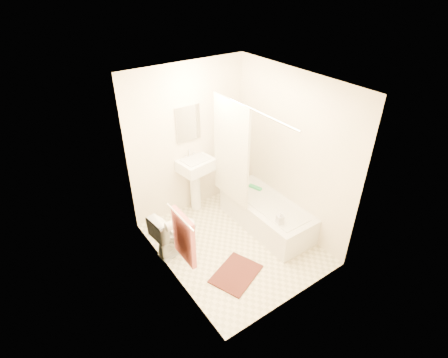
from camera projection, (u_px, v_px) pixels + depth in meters
floor at (234, 243)px, 5.16m from camera, size 2.40×2.40×0.00m
ceiling at (237, 82)px, 3.89m from camera, size 2.40×2.40×0.00m
wall_back at (189, 141)px, 5.36m from camera, size 2.00×0.02×2.40m
wall_left at (166, 200)px, 4.04m from camera, size 0.02×2.40×2.40m
wall_right at (291, 154)px, 5.01m from camera, size 0.02×2.40×2.40m
mirror at (188, 123)px, 5.18m from camera, size 0.40×0.03×0.55m
curtain_rod at (251, 108)px, 4.31m from camera, size 0.03×1.70×0.03m
shower_curtain at (231, 152)px, 5.01m from camera, size 0.04×0.80×1.55m
towel_bar at (180, 217)px, 3.94m from camera, size 0.02×0.60×0.02m
towel at (184, 237)px, 4.12m from camera, size 0.06×0.45×0.66m
toilet_paper at (170, 226)px, 4.42m from camera, size 0.11×0.12×0.12m
toilet at (175, 232)px, 4.88m from camera, size 0.71×0.45×0.66m
sink at (196, 183)px, 5.63m from camera, size 0.58×0.49×1.02m
bathtub at (266, 214)px, 5.40m from camera, size 0.68×1.54×0.43m
bath_mat at (236, 274)px, 4.65m from camera, size 0.78×0.69×0.02m
soap_bottle at (280, 218)px, 4.83m from camera, size 0.10×0.11×0.20m
scrub_brush at (255, 188)px, 5.61m from camera, size 0.13×0.23×0.04m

